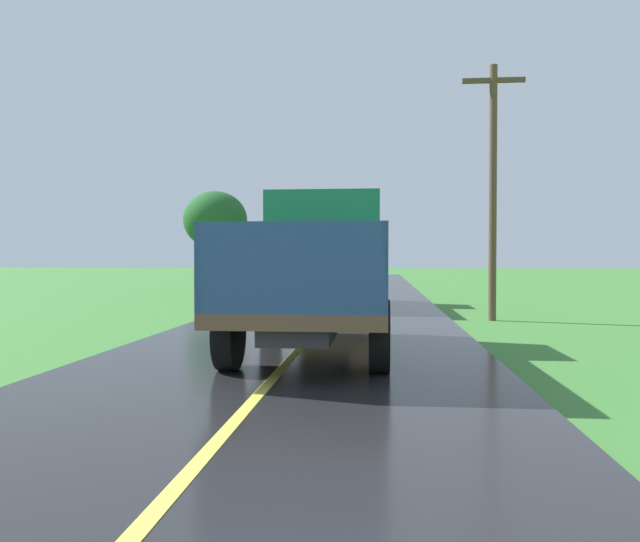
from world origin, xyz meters
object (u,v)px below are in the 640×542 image
roadside_tree_near_left (215,220)px  banana_truck_near (319,268)px  utility_pole_roadside (493,184)px  banana_truck_far (346,263)px

roadside_tree_near_left → banana_truck_near: bearing=-69.9°
utility_pole_roadside → banana_truck_near: bearing=-125.2°
banana_truck_near → roadside_tree_near_left: (-6.92, 18.88, 2.01)m
utility_pole_roadside → roadside_tree_near_left: utility_pole_roadside is taller
utility_pole_roadside → roadside_tree_near_left: bearing=129.6°
banana_truck_near → roadside_tree_near_left: size_ratio=1.19×
banana_truck_far → roadside_tree_near_left: bearing=127.7°
banana_truck_far → roadside_tree_near_left: size_ratio=1.19×
utility_pole_roadside → roadside_tree_near_left: (-10.93, 13.21, -0.09)m
banana_truck_near → banana_truck_far: bearing=90.3°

